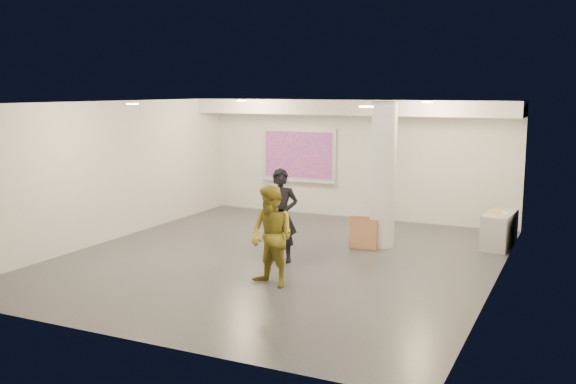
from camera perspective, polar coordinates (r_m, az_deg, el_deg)
The scene contains 20 objects.
floor at distance 12.47m, azimuth -0.79°, elevation -5.94°, with size 8.00×9.00×0.01m, color #35373C.
ceiling at distance 12.05m, azimuth -0.82°, elevation 7.97°, with size 8.00×9.00×0.01m, color silver.
wall_back at distance 16.31m, azimuth 6.16°, elevation 2.92°, with size 8.00×0.01×3.00m, color silver.
wall_front at distance 8.42m, azimuth -14.36°, elevation -3.08°, with size 8.00×0.01×3.00m, color silver.
wall_left at distance 14.37m, azimuth -15.30°, elevation 1.83°, with size 0.01×9.00×3.00m, color silver.
wall_right at distance 11.04m, azimuth 18.20°, elevation -0.41°, with size 0.01×9.00×3.00m, color silver.
soffit_band at distance 15.70m, azimuth 5.57°, elevation 7.53°, with size 8.00×1.10×0.36m, color silver.
downlight_nw at distance 15.29m, azimuth -4.15°, elevation 8.11°, with size 0.22×0.22×0.02m, color #F6DD91.
downlight_ne at distance 13.68m, azimuth 12.29°, elevation 7.81°, with size 0.22×0.22×0.02m, color #F6DD91.
downlight_sw at distance 11.96m, azimuth -13.66°, elevation 7.61°, with size 0.22×0.22×0.02m, color #F6DD91.
downlight_se at distance 9.83m, azimuth 6.96°, elevation 7.54°, with size 0.22×0.22×0.02m, color #F6DD91.
column at distance 13.30m, azimuth 8.45°, elevation 1.49°, with size 0.52×0.52×3.00m, color silver.
projection_screen at distance 16.85m, azimuth 0.95°, elevation 3.27°, with size 2.10×0.13×1.42m.
credenza at distance 13.99m, azimuth 18.26°, elevation -3.23°, with size 0.52×1.24×0.72m, color #A2A4A7.
papers_stack at distance 13.85m, azimuth 18.38°, elevation -1.78°, with size 0.28×0.36×0.02m, color white.
postit_pad at distance 13.84m, azimuth 18.07°, elevation -1.77°, with size 0.20×0.28×0.03m, color gold.
cardboard_back at distance 13.54m, azimuth 6.68°, elevation -3.46°, with size 0.56×0.05×0.61m, color #986541.
cardboard_front at distance 13.23m, azimuth 6.77°, elevation -3.76°, with size 0.56×0.06×0.61m, color #986541.
woman at distance 12.07m, azimuth -0.65°, elevation -2.12°, with size 0.65×0.43×1.78m, color black.
man at distance 10.59m, azimuth -1.44°, elevation -3.97°, with size 0.82×0.64×1.69m, color olive.
Camera 1 is at (5.29, -10.83, 3.23)m, focal length 40.00 mm.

